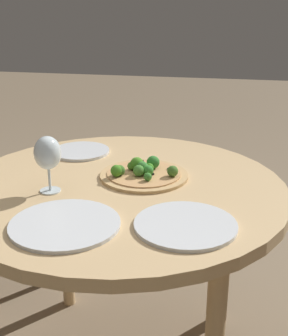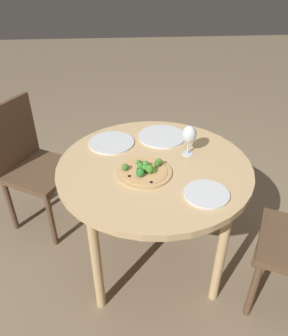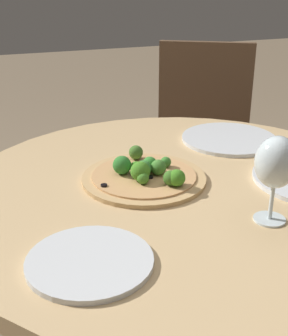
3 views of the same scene
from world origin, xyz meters
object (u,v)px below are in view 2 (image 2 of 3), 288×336
at_px(wine_glass, 189,135).
at_px(chair_2, 32,163).
at_px(plate_side, 162,136).
at_px(plate_near, 207,194).
at_px(pizza, 144,170).
at_px(plate_far, 111,142).

bearing_deg(wine_glass, chair_2, -19.59).
height_order(chair_2, plate_side, chair_2).
distance_m(wine_glass, plate_near, 0.37).
relative_size(plate_near, plate_side, 0.75).
height_order(pizza, wine_glass, wine_glass).
bearing_deg(plate_near, plate_far, -49.07).
bearing_deg(plate_near, chair_2, -35.59).
distance_m(plate_near, plate_side, 0.57).
relative_size(wine_glass, plate_near, 0.81).
xyz_separation_m(pizza, plate_near, (-0.27, 0.19, -0.01)).
bearing_deg(pizza, wine_glass, -146.80).
distance_m(pizza, plate_side, 0.38).
height_order(plate_near, plate_side, same).
relative_size(pizza, plate_far, 1.07).
distance_m(chair_2, plate_side, 0.87).
xyz_separation_m(plate_near, plate_far, (0.43, -0.50, 0.00)).
height_order(chair_2, wine_glass, wine_glass).
bearing_deg(pizza, plate_near, 144.30).
xyz_separation_m(chair_2, pizza, (-0.70, 0.50, 0.25)).
height_order(pizza, plate_side, pizza).
bearing_deg(plate_near, wine_glass, -86.55).
bearing_deg(plate_far, plate_side, -170.05).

